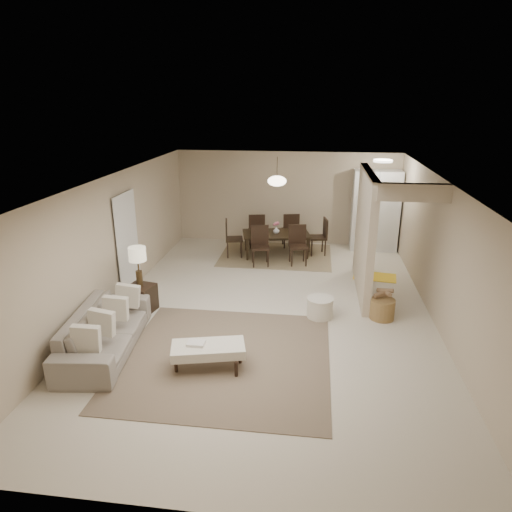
# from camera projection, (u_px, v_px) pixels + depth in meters

# --- Properties ---
(floor) EXTENTS (9.00, 9.00, 0.00)m
(floor) POSITION_uv_depth(u_px,v_px,m) (269.00, 312.00, 8.65)
(floor) COLOR beige
(floor) RESTS_ON ground
(ceiling) EXTENTS (9.00, 9.00, 0.00)m
(ceiling) POSITION_uv_depth(u_px,v_px,m) (270.00, 180.00, 7.83)
(ceiling) COLOR white
(ceiling) RESTS_ON back_wall
(back_wall) EXTENTS (6.00, 0.00, 6.00)m
(back_wall) POSITION_uv_depth(u_px,v_px,m) (286.00, 198.00, 12.45)
(back_wall) COLOR #BFAE90
(back_wall) RESTS_ON floor
(left_wall) EXTENTS (0.00, 9.00, 9.00)m
(left_wall) POSITION_uv_depth(u_px,v_px,m) (112.00, 243.00, 8.61)
(left_wall) COLOR #BFAE90
(left_wall) RESTS_ON floor
(right_wall) EXTENTS (0.00, 9.00, 9.00)m
(right_wall) POSITION_uv_depth(u_px,v_px,m) (442.00, 256.00, 7.87)
(right_wall) COLOR #BFAE90
(right_wall) RESTS_ON floor
(partition) EXTENTS (0.15, 2.50, 2.50)m
(partition) POSITION_uv_depth(u_px,v_px,m) (365.00, 234.00, 9.19)
(partition) COLOR #BFAE90
(partition) RESTS_ON floor
(doorway) EXTENTS (0.04, 0.90, 2.04)m
(doorway) POSITION_uv_depth(u_px,v_px,m) (127.00, 245.00, 9.24)
(doorway) COLOR black
(doorway) RESTS_ON floor
(pantry_cabinet) EXTENTS (1.20, 0.55, 2.10)m
(pantry_cabinet) POSITION_uv_depth(u_px,v_px,m) (375.00, 211.00, 11.90)
(pantry_cabinet) COLOR silver
(pantry_cabinet) RESTS_ON floor
(flush_light) EXTENTS (0.44, 0.44, 0.05)m
(flush_light) POSITION_uv_depth(u_px,v_px,m) (383.00, 161.00, 10.55)
(flush_light) COLOR white
(flush_light) RESTS_ON ceiling
(living_rug) EXTENTS (3.20, 3.20, 0.01)m
(living_rug) POSITION_uv_depth(u_px,v_px,m) (226.00, 358.00, 7.11)
(living_rug) COLOR brown
(living_rug) RESTS_ON floor
(sofa) EXTENTS (2.40, 1.16, 0.67)m
(sofa) POSITION_uv_depth(u_px,v_px,m) (105.00, 331.00, 7.24)
(sofa) COLOR gray
(sofa) RESTS_ON floor
(ottoman_bench) EXTENTS (1.16, 0.73, 0.39)m
(ottoman_bench) POSITION_uv_depth(u_px,v_px,m) (208.00, 350.00, 6.75)
(ottoman_bench) COLOR beige
(ottoman_bench) RESTS_ON living_rug
(side_table) EXTENTS (0.56, 0.56, 0.51)m
(side_table) POSITION_uv_depth(u_px,v_px,m) (141.00, 298.00, 8.60)
(side_table) COLOR black
(side_table) RESTS_ON floor
(table_lamp) EXTENTS (0.32, 0.32, 0.76)m
(table_lamp) POSITION_uv_depth(u_px,v_px,m) (138.00, 258.00, 8.33)
(table_lamp) COLOR #45341D
(table_lamp) RESTS_ON side_table
(round_pouf) EXTENTS (0.49, 0.49, 0.38)m
(round_pouf) POSITION_uv_depth(u_px,v_px,m) (320.00, 308.00, 8.37)
(round_pouf) COLOR beige
(round_pouf) RESTS_ON floor
(wicker_basket) EXTENTS (0.51, 0.51, 0.38)m
(wicker_basket) POSITION_uv_depth(u_px,v_px,m) (382.00, 309.00, 8.33)
(wicker_basket) COLOR brown
(wicker_basket) RESTS_ON floor
(dining_rug) EXTENTS (2.80, 2.10, 0.01)m
(dining_rug) POSITION_uv_depth(u_px,v_px,m) (276.00, 255.00, 11.75)
(dining_rug) COLOR #806C4F
(dining_rug) RESTS_ON floor
(dining_table) EXTENTS (1.82, 1.24, 0.59)m
(dining_table) POSITION_uv_depth(u_px,v_px,m) (276.00, 244.00, 11.65)
(dining_table) COLOR black
(dining_table) RESTS_ON dining_rug
(dining_chairs) EXTENTS (2.59, 2.07, 0.95)m
(dining_chairs) POSITION_uv_depth(u_px,v_px,m) (276.00, 238.00, 11.59)
(dining_chairs) COLOR black
(dining_chairs) RESTS_ON dining_rug
(vase) EXTENTS (0.21, 0.21, 0.17)m
(vase) POSITION_uv_depth(u_px,v_px,m) (276.00, 230.00, 11.53)
(vase) COLOR white
(vase) RESTS_ON dining_table
(yellow_mat) EXTENTS (1.01, 0.70, 0.01)m
(yellow_mat) POSITION_uv_depth(u_px,v_px,m) (375.00, 277.00, 10.33)
(yellow_mat) COLOR yellow
(yellow_mat) RESTS_ON floor
(pendant_light) EXTENTS (0.46, 0.46, 0.71)m
(pendant_light) POSITION_uv_depth(u_px,v_px,m) (277.00, 181.00, 11.12)
(pendant_light) COLOR #45341D
(pendant_light) RESTS_ON ceiling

